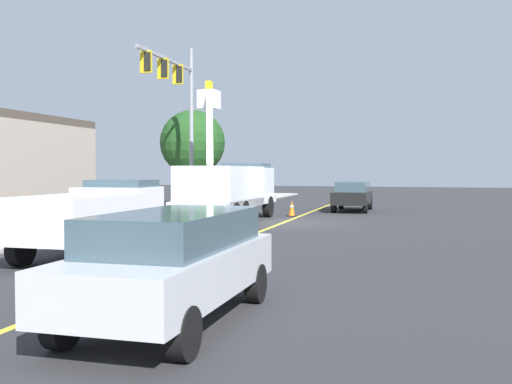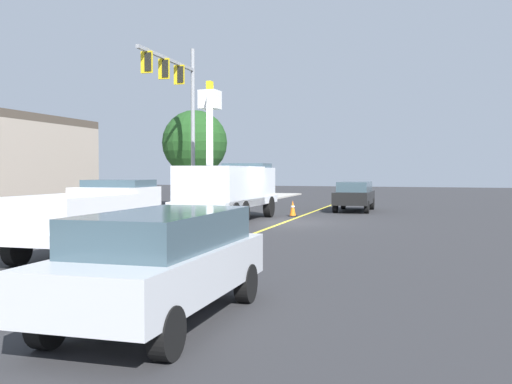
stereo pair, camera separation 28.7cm
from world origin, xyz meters
TOP-DOWN VIEW (x-y plane):
  - ground at (0.00, 0.00)m, footprint 120.00×120.00m
  - sidewalk_far_side at (-0.37, 7.24)m, footprint 60.11×6.64m
  - lane_centre_stripe at (0.00, 0.00)m, footprint 49.94×2.69m
  - utility_bucket_truck at (-0.11, 2.58)m, footprint 8.32×3.59m
  - service_pickup_truck at (-11.67, 1.96)m, footprint 5.70×2.42m
  - passing_minivan at (8.35, -1.76)m, footprint 4.89×2.15m
  - trailing_sedan at (-16.98, -3.04)m, footprint 4.89×2.15m
  - traffic_cone_leading at (-14.80, -0.31)m, footprint 0.40×0.40m
  - traffic_cone_mid_front at (3.49, 0.57)m, footprint 0.40×0.40m
  - traffic_signal_mast at (2.28, 6.36)m, footprint 6.50×0.75m
  - street_tree_right at (8.30, 8.29)m, footprint 4.09×4.09m

SIDE VIEW (x-z plane):
  - ground at x=0.00m, z-range 0.00..0.00m
  - lane_centre_stripe at x=0.00m, z-range 0.00..0.01m
  - sidewalk_far_side at x=-0.37m, z-range 0.00..0.12m
  - traffic_cone_leading at x=-14.80m, z-range -0.01..0.80m
  - traffic_cone_mid_front at x=3.49m, z-range -0.01..0.81m
  - passing_minivan at x=8.35m, z-range 0.13..1.82m
  - trailing_sedan at x=-16.98m, z-range 0.13..1.82m
  - service_pickup_truck at x=-11.67m, z-range 0.09..2.15m
  - utility_bucket_truck at x=-0.11m, z-range -1.75..4.96m
  - street_tree_right at x=8.30m, z-range 1.01..7.13m
  - traffic_signal_mast at x=2.28m, z-range 1.63..10.62m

